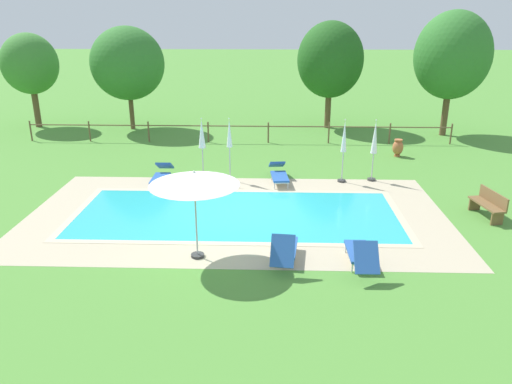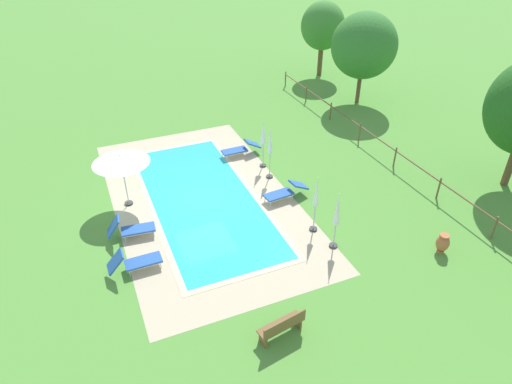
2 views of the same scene
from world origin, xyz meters
TOP-DOWN VIEW (x-y plane):
  - ground_plane at (0.00, 0.00)m, footprint 160.00×160.00m
  - pool_deck_paving at (0.00, 0.00)m, footprint 13.66×7.52m
  - swimming_pool_water at (0.00, 0.00)m, footprint 10.40×4.26m
  - pool_coping_rim at (0.00, 0.00)m, footprint 10.88×4.74m
  - sun_lounger_north_near_steps at (1.41, 3.37)m, footprint 0.80×2.12m
  - sun_lounger_north_mid at (1.49, -3.33)m, footprint 0.79×1.87m
  - sun_lounger_north_far at (-3.13, 3.01)m, footprint 0.64×2.07m
  - sun_lounger_north_end at (3.46, -3.52)m, footprint 0.62×1.90m
  - patio_umbrella_open_foreground at (-0.86, -3.08)m, footprint 2.36×2.36m
  - patio_umbrella_closed_row_west at (-0.51, 3.52)m, footprint 0.32×0.32m
  - patio_umbrella_closed_row_mid_west at (3.88, 3.47)m, footprint 0.32×0.32m
  - patio_umbrella_closed_row_centre at (-1.60, 3.65)m, footprint 0.32×0.32m
  - patio_umbrella_closed_row_mid_east at (5.09, 3.67)m, footprint 0.32×0.32m
  - wooden_bench_lawn_side at (8.13, 0.02)m, footprint 0.69×1.55m
  - terracotta_urn_near_fence at (6.94, 7.25)m, footprint 0.49×0.49m
  - perimeter_fence at (-0.60, 9.64)m, footprint 21.57×0.08m
  - tree_far_west at (4.32, 13.36)m, footprint 3.67×3.67m
  - tree_west_mid at (-6.86, 12.65)m, footprint 4.02×4.02m
  - tree_centre at (-12.51, 13.03)m, footprint 3.11×3.11m
  - tree_east_mid at (10.42, 11.67)m, footprint 3.89×3.89m

SIDE VIEW (x-z plane):
  - ground_plane at x=0.00m, z-range 0.00..0.00m
  - pool_deck_paving at x=0.00m, z-range 0.00..0.01m
  - swimming_pool_water at x=0.00m, z-range 0.00..0.01m
  - pool_coping_rim at x=0.00m, z-range 0.01..0.01m
  - sun_lounger_north_near_steps at x=1.41m, z-range -0.01..0.71m
  - sun_lounger_north_far at x=-3.13m, z-range -0.02..0.73m
  - sun_lounger_north_end at x=3.46m, z-range -0.09..0.87m
  - sun_lounger_north_mid at x=1.49m, z-range -0.11..0.91m
  - terracotta_urn_near_fence at x=6.94m, z-range 0.03..0.83m
  - wooden_bench_lawn_side at x=8.13m, z-range 0.03..0.90m
  - perimeter_fence at x=-0.60m, z-range 0.16..1.21m
  - patio_umbrella_closed_row_mid_east at x=5.09m, z-range 0.36..2.81m
  - patio_umbrella_closed_row_mid_west at x=3.88m, z-range 0.34..2.84m
  - patio_umbrella_closed_row_west at x=-0.51m, z-range 0.38..2.88m
  - patio_umbrella_closed_row_centre at x=-1.60m, z-range 0.44..2.90m
  - patio_umbrella_open_foreground at x=-0.86m, z-range 1.00..3.46m
  - tree_centre at x=-12.51m, z-range 0.93..6.19m
  - tree_west_mid at x=-6.86m, z-range 0.82..6.46m
  - tree_far_west at x=4.32m, z-range 0.85..6.75m
  - tree_east_mid at x=10.42m, z-range 0.97..7.41m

